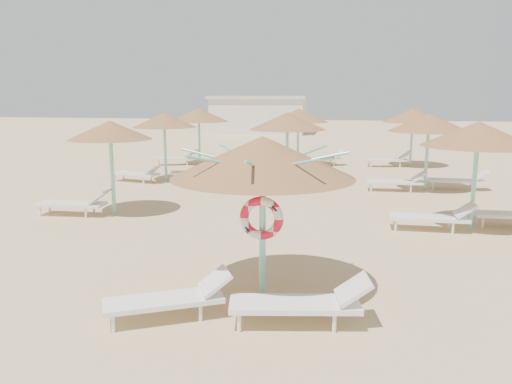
# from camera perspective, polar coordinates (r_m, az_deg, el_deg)

# --- Properties ---
(ground) EXTENTS (120.00, 120.00, 0.00)m
(ground) POSITION_cam_1_polar(r_m,az_deg,el_deg) (9.10, -1.65, -10.46)
(ground) COLOR tan
(ground) RESTS_ON ground
(main_palapa) EXTENTS (3.00, 3.00, 2.69)m
(main_palapa) POSITION_cam_1_polar(r_m,az_deg,el_deg) (8.05, 0.77, 3.90)
(main_palapa) COLOR #7FDDC8
(main_palapa) RESTS_ON ground
(lounger_main_a) EXTENTS (1.95, 1.38, 0.69)m
(lounger_main_a) POSITION_cam_1_polar(r_m,az_deg,el_deg) (7.78, -9.55, -11.82)
(lounger_main_a) COLOR white
(lounger_main_a) RESTS_ON ground
(lounger_main_b) EXTENTS (2.12, 0.96, 0.74)m
(lounger_main_b) POSITION_cam_1_polar(r_m,az_deg,el_deg) (7.50, 5.51, -12.41)
(lounger_main_b) COLOR white
(lounger_main_b) RESTS_ON ground
(palapa_field) EXTENTS (19.19, 14.18, 2.72)m
(palapa_field) POSITION_cam_1_polar(r_m,az_deg,el_deg) (19.02, 9.75, 7.78)
(palapa_field) COLOR #7FDDC8
(palapa_field) RESTS_ON ground
(service_hut) EXTENTS (8.40, 4.40, 3.25)m
(service_hut) POSITION_cam_1_polar(r_m,az_deg,el_deg) (44.00, 0.32, 8.84)
(service_hut) COLOR silver
(service_hut) RESTS_ON ground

